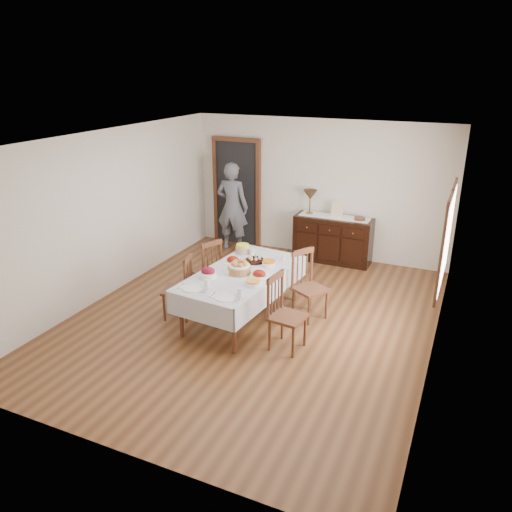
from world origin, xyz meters
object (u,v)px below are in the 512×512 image
at_px(chair_left_far, 207,268).
at_px(chair_left_near, 180,287).
at_px(chair_right_near, 284,312).
at_px(person, 232,204).
at_px(chair_right_far, 308,284).
at_px(sideboard, 333,239).
at_px(dining_table, 242,278).
at_px(table_lamp, 310,196).

bearing_deg(chair_left_far, chair_left_near, 22.13).
bearing_deg(chair_right_near, person, 43.83).
bearing_deg(chair_right_far, person, 76.92).
relative_size(chair_left_near, person, 0.51).
height_order(chair_right_near, sideboard, chair_right_near).
distance_m(chair_left_near, chair_right_near, 1.70).
bearing_deg(dining_table, chair_right_near, -25.72).
distance_m(chair_left_near, person, 2.99).
height_order(chair_right_far, table_lamp, table_lamp).
height_order(chair_left_near, sideboard, chair_left_near).
bearing_deg(chair_left_far, chair_right_far, 113.94).
distance_m(chair_left_far, sideboard, 2.71).
bearing_deg(table_lamp, chair_left_far, -110.79).
bearing_deg(chair_left_near, chair_right_near, 67.70).
height_order(chair_left_near, chair_right_far, chair_right_far).
relative_size(dining_table, chair_right_far, 2.16).
relative_size(chair_left_far, table_lamp, 2.11).
bearing_deg(chair_left_near, person, 175.56).
height_order(dining_table, person, person).
bearing_deg(table_lamp, person, -171.41).
bearing_deg(person, chair_right_near, 123.38).
distance_m(dining_table, chair_left_far, 0.92).
height_order(chair_left_near, chair_right_near, chair_right_near).
height_order(sideboard, person, person).
xyz_separation_m(chair_left_far, person, (-0.62, 2.13, 0.45)).
bearing_deg(table_lamp, chair_right_near, -76.90).
height_order(chair_left_far, sideboard, chair_left_far).
xyz_separation_m(sideboard, table_lamp, (-0.49, 0.03, 0.79)).
distance_m(chair_right_near, sideboard, 3.29).
bearing_deg(chair_right_near, dining_table, 65.81).
distance_m(dining_table, chair_right_far, 0.97).
distance_m(dining_table, table_lamp, 2.84).
distance_m(chair_left_far, chair_right_far, 1.67).
distance_m(chair_right_far, person, 3.15).
xyz_separation_m(chair_left_near, sideboard, (1.41, 3.09, -0.05)).
bearing_deg(chair_left_far, dining_table, 86.09).
bearing_deg(table_lamp, chair_left_near, -106.36).
bearing_deg(dining_table, chair_left_far, 158.08).
bearing_deg(chair_right_far, dining_table, 146.12).
height_order(chair_left_near, person, person).
relative_size(chair_left_near, table_lamp, 2.08).
xyz_separation_m(chair_right_far, table_lamp, (-0.77, 2.35, 0.70)).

